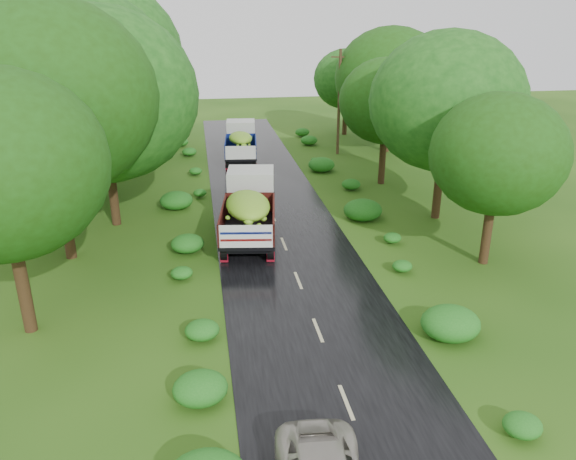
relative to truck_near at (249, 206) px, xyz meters
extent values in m
plane|color=#1D440E|center=(1.53, -13.28, -1.65)|extent=(120.00, 120.00, 0.00)
cube|color=black|center=(1.53, -8.28, -1.64)|extent=(6.50, 80.00, 0.02)
cube|color=#BFB78C|center=(1.53, -13.28, -1.63)|extent=(0.12, 1.60, 0.00)
cube|color=#BFB78C|center=(1.53, -9.28, -1.63)|extent=(0.12, 1.60, 0.00)
cube|color=#BFB78C|center=(1.53, -5.28, -1.63)|extent=(0.12, 1.60, 0.00)
cube|color=#BFB78C|center=(1.53, -1.28, -1.63)|extent=(0.12, 1.60, 0.00)
cube|color=#BFB78C|center=(1.53, 2.72, -1.63)|extent=(0.12, 1.60, 0.00)
cube|color=#BFB78C|center=(1.53, 6.72, -1.63)|extent=(0.12, 1.60, 0.00)
cube|color=#BFB78C|center=(1.53, 10.72, -1.63)|extent=(0.12, 1.60, 0.00)
cube|color=#BFB78C|center=(1.53, 14.72, -1.63)|extent=(0.12, 1.60, 0.00)
cube|color=#BFB78C|center=(1.53, 18.72, -1.63)|extent=(0.12, 1.60, 0.00)
cube|color=#BFB78C|center=(1.53, 22.72, -1.63)|extent=(0.12, 1.60, 0.00)
cube|color=#BFB78C|center=(1.53, 26.72, -1.63)|extent=(0.12, 1.60, 0.00)
cube|color=black|center=(-0.05, -0.34, -0.94)|extent=(2.69, 6.30, 0.30)
cylinder|color=black|center=(-0.78, 2.00, -1.11)|extent=(0.45, 1.11, 1.08)
cylinder|color=black|center=(1.30, 1.71, -1.11)|extent=(0.45, 1.11, 1.08)
cylinder|color=black|center=(-1.28, -1.57, -1.11)|extent=(0.45, 1.11, 1.08)
cylinder|color=black|center=(0.80, -1.86, -1.11)|extent=(0.45, 1.11, 1.08)
cylinder|color=black|center=(-1.43, -2.67, -1.11)|extent=(0.45, 1.11, 1.08)
cylinder|color=black|center=(0.65, -2.96, -1.11)|extent=(0.45, 1.11, 1.08)
cube|color=maroon|center=(-1.48, -3.04, -1.35)|extent=(0.37, 0.09, 0.49)
cube|color=maroon|center=(0.60, -3.32, -1.35)|extent=(0.37, 0.09, 0.49)
cube|color=silver|center=(0.29, 2.07, 0.24)|extent=(2.65, 2.37, 2.06)
cube|color=black|center=(-0.20, -1.47, -0.71)|extent=(3.11, 4.96, 0.17)
cube|color=#4D1B0D|center=(-1.39, -1.30, -0.10)|extent=(0.72, 4.63, 1.03)
cube|color=#4D1B0D|center=(0.99, -1.63, -0.10)|extent=(0.72, 4.63, 1.03)
cube|color=#4D1B0D|center=(0.11, 0.80, -0.10)|extent=(2.48, 0.43, 1.03)
cube|color=silver|center=(-0.52, -3.73, -0.10)|extent=(2.48, 0.43, 1.03)
ellipsoid|color=#56971B|center=(-0.20, -1.47, 0.54)|extent=(2.61, 4.16, 1.08)
cube|color=black|center=(0.80, 15.08, -1.01)|extent=(2.17, 5.64, 0.27)
cylinder|color=black|center=(0.04, 17.16, -1.16)|extent=(0.36, 1.00, 0.98)
cylinder|color=black|center=(1.93, 16.99, -1.16)|extent=(0.36, 1.00, 0.98)
cylinder|color=black|center=(-0.25, 13.91, -1.16)|extent=(0.36, 1.00, 0.98)
cylinder|color=black|center=(1.64, 13.74, -1.16)|extent=(0.36, 1.00, 0.98)
cylinder|color=black|center=(-0.34, 12.91, -1.16)|extent=(0.36, 1.00, 0.98)
cylinder|color=black|center=(1.55, 12.74, -1.16)|extent=(0.36, 1.00, 0.98)
cube|color=maroon|center=(-0.37, 12.58, -1.37)|extent=(0.33, 0.07, 0.44)
cube|color=maroon|center=(1.52, 12.41, -1.37)|extent=(0.33, 0.07, 0.44)
cube|color=silver|center=(1.00, 17.27, 0.05)|extent=(2.32, 2.05, 1.86)
cube|color=black|center=(0.71, 14.05, -0.80)|extent=(2.62, 4.39, 0.16)
cube|color=navy|center=(-0.37, 14.15, -0.25)|extent=(0.45, 4.20, 0.93)
cube|color=navy|center=(1.80, 13.95, -0.25)|extent=(0.45, 4.20, 0.93)
cube|color=navy|center=(0.90, 16.11, -0.25)|extent=(2.25, 0.28, 0.93)
cube|color=silver|center=(0.53, 11.99, -0.25)|extent=(2.25, 0.28, 0.93)
ellipsoid|color=#56971B|center=(0.71, 14.05, 0.33)|extent=(2.20, 3.69, 0.98)
cylinder|color=#382616|center=(8.50, 16.07, 2.33)|extent=(0.28, 0.28, 7.96)
cube|color=#382616|center=(8.50, 16.07, 5.71)|extent=(1.35, 0.55, 0.10)
cylinder|color=black|center=(-8.64, -7.60, 1.82)|extent=(0.45, 0.45, 6.94)
cylinder|color=black|center=(-8.44, -1.23, 2.51)|extent=(0.48, 0.48, 8.32)
ellipsoid|color=#1C470D|center=(-8.44, -1.23, 5.67)|extent=(4.29, 4.29, 3.87)
cylinder|color=black|center=(-6.89, 2.86, 2.20)|extent=(0.46, 0.46, 7.71)
ellipsoid|color=#1C470D|center=(-6.89, 2.86, 5.13)|extent=(4.36, 4.36, 3.93)
cylinder|color=black|center=(-8.73, 6.77, 2.43)|extent=(0.48, 0.48, 8.17)
ellipsoid|color=#1C470D|center=(-8.73, 6.77, 5.54)|extent=(4.67, 4.67, 4.20)
cylinder|color=black|center=(-8.74, 12.05, 1.80)|extent=(0.45, 0.45, 6.90)
ellipsoid|color=#1C470D|center=(-8.74, 12.05, 4.43)|extent=(3.67, 3.67, 3.30)
cylinder|color=black|center=(-9.20, 17.92, 2.60)|extent=(0.48, 0.48, 8.50)
ellipsoid|color=#1C470D|center=(-9.20, 17.92, 5.83)|extent=(4.97, 4.97, 4.47)
cylinder|color=black|center=(-7.62, 22.25, 1.87)|extent=(0.45, 0.45, 7.03)
ellipsoid|color=#1C470D|center=(-7.62, 22.25, 4.54)|extent=(4.38, 4.38, 3.95)
cylinder|color=black|center=(10.14, -4.82, 1.22)|extent=(0.42, 0.42, 5.73)
ellipsoid|color=#164B12|center=(10.14, -4.82, 3.39)|extent=(3.40, 3.40, 3.06)
cylinder|color=black|center=(10.35, 1.12, 1.93)|extent=(0.45, 0.45, 7.17)
ellipsoid|color=#164B12|center=(10.35, 1.12, 4.66)|extent=(3.99, 3.99, 3.59)
cylinder|color=black|center=(9.41, 7.82, 1.39)|extent=(0.43, 0.43, 6.09)
ellipsoid|color=#164B12|center=(9.41, 7.82, 3.71)|extent=(3.44, 3.44, 3.10)
cylinder|color=black|center=(12.57, 16.27, 1.59)|extent=(0.44, 0.44, 6.48)
ellipsoid|color=#164B12|center=(12.57, 16.27, 4.06)|extent=(4.16, 4.16, 3.74)
cylinder|color=black|center=(10.89, 23.14, 1.15)|extent=(0.41, 0.41, 5.60)
ellipsoid|color=#164B12|center=(10.89, 23.14, 3.28)|extent=(3.41, 3.41, 3.07)
camera|label=1|loc=(-2.30, -26.25, 9.14)|focal=35.00mm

